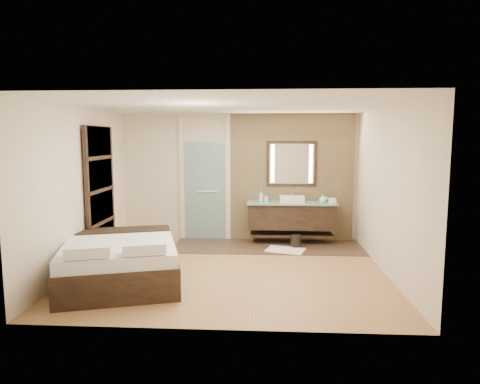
# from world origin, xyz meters

# --- Properties ---
(floor) EXTENTS (5.00, 5.00, 0.00)m
(floor) POSITION_xyz_m (0.00, 0.00, 0.00)
(floor) COLOR olive
(floor) RESTS_ON ground
(tile_strip) EXTENTS (3.80, 1.30, 0.01)m
(tile_strip) POSITION_xyz_m (0.60, 1.60, 0.01)
(tile_strip) COLOR #3A2E20
(tile_strip) RESTS_ON floor
(stone_wall) EXTENTS (2.60, 0.08, 2.70)m
(stone_wall) POSITION_xyz_m (1.10, 2.21, 1.35)
(stone_wall) COLOR tan
(stone_wall) RESTS_ON floor
(vanity) EXTENTS (1.85, 0.55, 0.88)m
(vanity) POSITION_xyz_m (1.10, 1.92, 0.58)
(vanity) COLOR black
(vanity) RESTS_ON stone_wall
(mirror_unit) EXTENTS (1.06, 0.04, 0.96)m
(mirror_unit) POSITION_xyz_m (1.10, 2.16, 1.65)
(mirror_unit) COLOR black
(mirror_unit) RESTS_ON stone_wall
(frosted_door) EXTENTS (1.10, 0.12, 2.70)m
(frosted_door) POSITION_xyz_m (-0.75, 2.20, 1.14)
(frosted_door) COLOR #ACD9DA
(frosted_door) RESTS_ON floor
(shoji_partition) EXTENTS (0.06, 1.20, 2.40)m
(shoji_partition) POSITION_xyz_m (-2.43, 0.60, 1.21)
(shoji_partition) COLOR black
(shoji_partition) RESTS_ON floor
(bed) EXTENTS (2.16, 2.44, 0.79)m
(bed) POSITION_xyz_m (-1.65, -0.70, 0.33)
(bed) COLOR black
(bed) RESTS_ON floor
(bath_mat) EXTENTS (0.84, 0.69, 0.02)m
(bath_mat) POSITION_xyz_m (0.95, 1.27, 0.02)
(bath_mat) COLOR white
(bath_mat) RESTS_ON floor
(waste_bin) EXTENTS (0.23, 0.23, 0.26)m
(waste_bin) POSITION_xyz_m (1.17, 1.52, 0.13)
(waste_bin) COLOR black
(waste_bin) RESTS_ON floor
(tissue_box) EXTENTS (0.15, 0.15, 0.10)m
(tissue_box) POSITION_xyz_m (1.92, 1.84, 0.92)
(tissue_box) COLOR white
(tissue_box) RESTS_ON vanity
(soap_bottle_a) EXTENTS (0.10, 0.10, 0.24)m
(soap_bottle_a) POSITION_xyz_m (0.46, 1.94, 0.98)
(soap_bottle_a) COLOR silver
(soap_bottle_a) RESTS_ON vanity
(soap_bottle_b) EXTENTS (0.08, 0.08, 0.15)m
(soap_bottle_b) POSITION_xyz_m (0.57, 1.94, 0.94)
(soap_bottle_b) COLOR #B2B2B2
(soap_bottle_b) RESTS_ON vanity
(soap_bottle_c) EXTENTS (0.15, 0.15, 0.17)m
(soap_bottle_c) POSITION_xyz_m (1.72, 1.87, 0.95)
(soap_bottle_c) COLOR #BFF0EC
(soap_bottle_c) RESTS_ON vanity
(cup) EXTENTS (0.14, 0.14, 0.11)m
(cup) POSITION_xyz_m (1.78, 2.03, 0.92)
(cup) COLOR silver
(cup) RESTS_ON vanity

